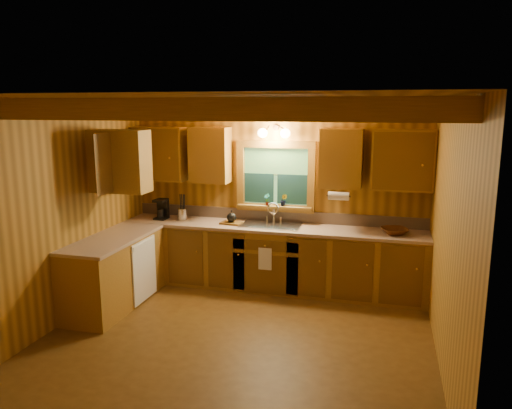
{
  "coord_description": "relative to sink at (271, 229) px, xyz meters",
  "views": [
    {
      "loc": [
        1.5,
        -4.82,
        2.5
      ],
      "look_at": [
        0.0,
        0.8,
        1.35
      ],
      "focal_mm": 34.43,
      "sensor_mm": 36.0,
      "label": 1
    }
  ],
  "objects": [
    {
      "name": "backsplash",
      "position": [
        0.0,
        0.28,
        0.12
      ],
      "size": [
        4.2,
        0.02,
        0.16
      ],
      "primitive_type": "cube",
      "color": "tan",
      "rests_on": "room"
    },
    {
      "name": "room",
      "position": [
        0.0,
        -1.6,
        0.44
      ],
      "size": [
        4.2,
        4.2,
        4.2
      ],
      "color": "brown",
      "rests_on": "ground"
    },
    {
      "name": "potted_plant_left",
      "position": [
        -0.1,
        0.19,
        0.37
      ],
      "size": [
        0.1,
        0.09,
        0.17
      ],
      "primitive_type": "imported",
      "rotation": [
        0.0,
        0.0,
        -0.42
      ],
      "color": "brown",
      "rests_on": "window_sill"
    },
    {
      "name": "ceiling_beams",
      "position": [
        0.0,
        -1.6,
        1.63
      ],
      "size": [
        4.2,
        2.54,
        0.18
      ],
      "color": "brown",
      "rests_on": "room"
    },
    {
      "name": "countertop",
      "position": [
        -0.48,
        -0.31,
        0.02
      ],
      "size": [
        4.2,
        2.24,
        0.04
      ],
      "color": "tan",
      "rests_on": "base_cabinets"
    },
    {
      "name": "dishwasher_panel",
      "position": [
        -1.47,
        -0.92,
        -0.43
      ],
      "size": [
        0.02,
        0.6,
        0.8
      ],
      "primitive_type": "cube",
      "color": "white",
      "rests_on": "base_cabinets"
    },
    {
      "name": "window",
      "position": [
        0.0,
        0.26,
        0.67
      ],
      "size": [
        1.12,
        0.08,
        1.0
      ],
      "color": "brown",
      "rests_on": "room"
    },
    {
      "name": "teakettle",
      "position": [
        -0.56,
        -0.05,
        0.14
      ],
      "size": [
        0.13,
        0.13,
        0.17
      ],
      "rotation": [
        0.0,
        0.0,
        0.14
      ],
      "color": "black",
      "rests_on": "cutting_board"
    },
    {
      "name": "base_cabinets",
      "position": [
        -0.49,
        -0.32,
        -0.43
      ],
      "size": [
        4.2,
        2.22,
        0.86
      ],
      "color": "olive",
      "rests_on": "ground"
    },
    {
      "name": "cutting_board",
      "position": [
        -0.56,
        -0.05,
        0.06
      ],
      "size": [
        0.32,
        0.25,
        0.03
      ],
      "primitive_type": "cube",
      "rotation": [
        0.0,
        0.0,
        -0.14
      ],
      "color": "brown",
      "rests_on": "countertop"
    },
    {
      "name": "window_sill",
      "position": [
        0.0,
        0.22,
        0.26
      ],
      "size": [
        1.06,
        0.14,
        0.04
      ],
      "primitive_type": "cube",
      "color": "brown",
      "rests_on": "room"
    },
    {
      "name": "wall_sconce",
      "position": [
        0.0,
        0.14,
        1.31
      ],
      "size": [
        0.45,
        0.21,
        0.17
      ],
      "color": "black",
      "rests_on": "room"
    },
    {
      "name": "potted_plant_right",
      "position": [
        0.13,
        0.21,
        0.37
      ],
      "size": [
        0.1,
        0.08,
        0.17
      ],
      "primitive_type": "imported",
      "rotation": [
        0.0,
        0.0,
        -0.04
      ],
      "color": "brown",
      "rests_on": "window_sill"
    },
    {
      "name": "utensil_crock",
      "position": [
        -1.32,
        0.0,
        0.14
      ],
      "size": [
        0.13,
        0.13,
        0.38
      ],
      "rotation": [
        0.0,
        0.0,
        0.29
      ],
      "color": "silver",
      "rests_on": "countertop"
    },
    {
      "name": "upper_cabinets",
      "position": [
        -0.56,
        -0.18,
        0.98
      ],
      "size": [
        4.19,
        1.77,
        0.78
      ],
      "color": "olive",
      "rests_on": "room"
    },
    {
      "name": "sink",
      "position": [
        0.0,
        0.0,
        0.0
      ],
      "size": [
        0.82,
        0.48,
        0.43
      ],
      "color": "silver",
      "rests_on": "countertop"
    },
    {
      "name": "coffee_maker",
      "position": [
        -1.64,
        0.0,
        0.19
      ],
      "size": [
        0.17,
        0.21,
        0.3
      ],
      "rotation": [
        0.0,
        0.0,
        -0.04
      ],
      "color": "black",
      "rests_on": "countertop"
    },
    {
      "name": "wicker_basket",
      "position": [
        1.65,
        -0.05,
        0.09
      ],
      "size": [
        0.42,
        0.42,
        0.08
      ],
      "primitive_type": "imported",
      "rotation": [
        0.0,
        0.0,
        0.33
      ],
      "color": "#48230C",
      "rests_on": "countertop"
    },
    {
      "name": "dish_towel",
      "position": [
        0.0,
        -0.34,
        -0.34
      ],
      "size": [
        0.18,
        0.01,
        0.3
      ],
      "primitive_type": "cube",
      "color": "white",
      "rests_on": "base_cabinets"
    },
    {
      "name": "paper_towel_roll",
      "position": [
        0.92,
        -0.07,
        0.51
      ],
      "size": [
        0.27,
        0.11,
        0.11
      ],
      "primitive_type": "cylinder",
      "rotation": [
        0.0,
        1.57,
        0.0
      ],
      "color": "white",
      "rests_on": "upper_cabinets"
    }
  ]
}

